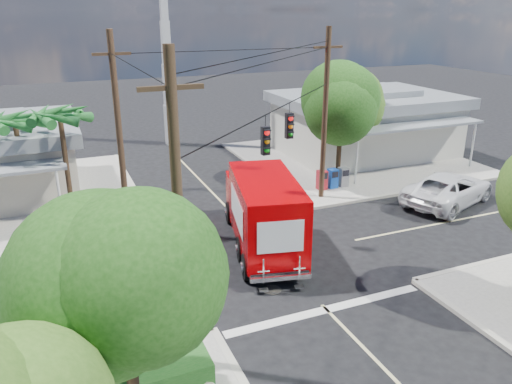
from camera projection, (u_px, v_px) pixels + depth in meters
ground at (274, 256)px, 20.93m from camera, size 120.00×120.00×0.00m
sidewalk_ne at (352, 159)px, 34.28m from camera, size 14.12×14.12×0.14m
sidewalk_nw at (2, 204)px, 26.38m from camera, size 14.12×14.12×0.14m
road_markings at (290, 272)px, 19.65m from camera, size 32.00×32.00×0.01m
building_ne at (365, 122)px, 35.03m from camera, size 11.80×10.20×4.50m
radio_tower at (167, 69)px, 36.49m from camera, size 0.80×0.80×17.00m
tree_sw_front at (123, 286)px, 10.37m from camera, size 3.88×3.78×6.03m
tree_ne_front at (342, 105)px, 27.76m from camera, size 4.21×4.14×6.66m
tree_ne_back at (359, 105)px, 30.81m from camera, size 3.77×3.66×5.82m
palm_nw_front at (60, 118)px, 22.97m from camera, size 3.01×3.08×5.59m
palm_nw_back at (15, 123)px, 23.67m from camera, size 3.01×3.08×5.19m
utility_poles at (224, 143)px, 20.14m from camera, size 12.00×10.68×9.00m
picket_fence at (93, 378)px, 13.02m from camera, size 5.94×0.06×1.00m
vending_boxes at (333, 178)px, 28.42m from camera, size 1.90×0.50×1.10m
delivery_truck at (263, 211)px, 21.18m from camera, size 3.94×8.00×3.33m
parked_car at (449, 189)px, 26.36m from camera, size 6.58×4.69×1.67m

